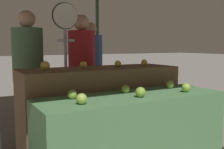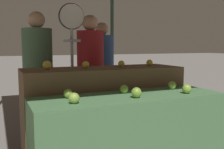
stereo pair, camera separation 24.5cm
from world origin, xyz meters
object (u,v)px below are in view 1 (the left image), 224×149
(person_customer_left, at_px, (91,64))
(produce_scale, at_px, (66,42))
(person_customer_right, at_px, (28,67))
(person_vendor_at_scale, at_px, (82,66))

(person_customer_left, bearing_deg, produce_scale, 81.12)
(person_customer_right, bearing_deg, person_customer_left, -131.05)
(person_customer_left, distance_m, person_customer_right, 1.20)
(produce_scale, xyz_separation_m, person_vendor_at_scale, (0.34, 0.33, -0.33))
(person_customer_right, bearing_deg, person_vendor_at_scale, -166.61)
(produce_scale, distance_m, person_customer_right, 0.66)
(produce_scale, relative_size, person_vendor_at_scale, 1.05)
(person_customer_left, height_order, person_customer_right, person_customer_right)
(person_vendor_at_scale, xyz_separation_m, person_customer_right, (-0.68, 0.14, 0.01))
(person_customer_left, bearing_deg, person_vendor_at_scale, 85.86)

